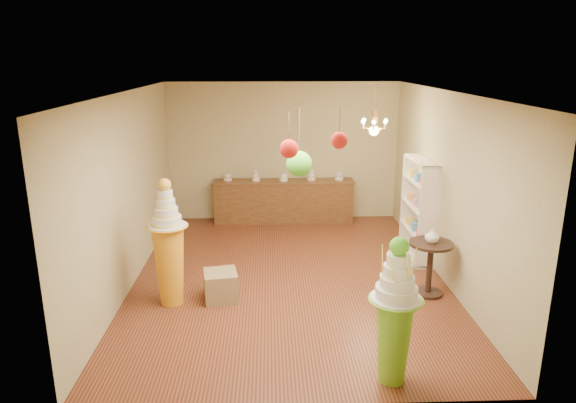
{
  "coord_description": "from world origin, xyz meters",
  "views": [
    {
      "loc": [
        -0.31,
        -7.81,
        3.51
      ],
      "look_at": [
        -0.02,
        0.0,
        1.29
      ],
      "focal_mm": 32.0,
      "sensor_mm": 36.0,
      "label": 1
    }
  ],
  "objects_px": {
    "pedestal_orange": "(169,254)",
    "sideboard": "(284,200)",
    "round_table": "(430,261)",
    "pedestal_green": "(395,322)"
  },
  "relations": [
    {
      "from": "sideboard",
      "to": "round_table",
      "type": "distance_m",
      "value": 4.25
    },
    {
      "from": "pedestal_green",
      "to": "sideboard",
      "type": "bearing_deg",
      "value": 100.12
    },
    {
      "from": "pedestal_orange",
      "to": "sideboard",
      "type": "bearing_deg",
      "value": 65.27
    },
    {
      "from": "pedestal_orange",
      "to": "round_table",
      "type": "distance_m",
      "value": 3.87
    },
    {
      "from": "pedestal_orange",
      "to": "sideboard",
      "type": "height_order",
      "value": "pedestal_orange"
    },
    {
      "from": "pedestal_orange",
      "to": "round_table",
      "type": "xyz_separation_m",
      "value": [
        3.86,
        0.14,
        -0.22
      ]
    },
    {
      "from": "pedestal_green",
      "to": "pedestal_orange",
      "type": "xyz_separation_m",
      "value": [
        -2.8,
        1.99,
        0.03
      ]
    },
    {
      "from": "pedestal_orange",
      "to": "sideboard",
      "type": "distance_m",
      "value": 4.22
    },
    {
      "from": "pedestal_green",
      "to": "pedestal_orange",
      "type": "bearing_deg",
      "value": 144.59
    },
    {
      "from": "sideboard",
      "to": "round_table",
      "type": "height_order",
      "value": "sideboard"
    }
  ]
}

